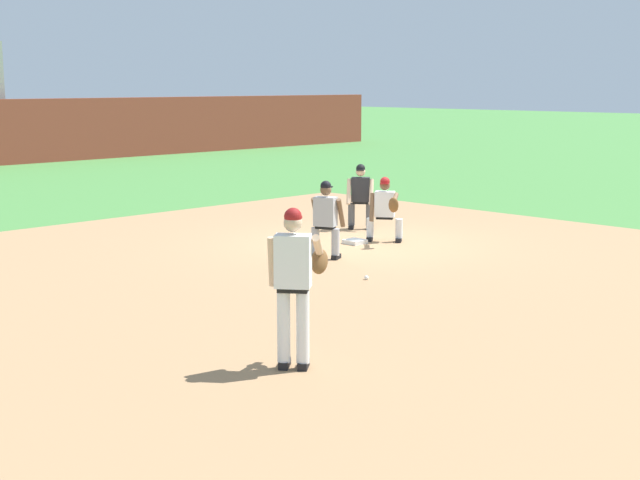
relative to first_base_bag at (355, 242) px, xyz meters
name	(u,v)px	position (x,y,z in m)	size (l,w,h in m)	color
ground_plane	(355,244)	(0.00, 0.00, -0.04)	(160.00, 160.00, 0.00)	#47843D
infield_dirt_patch	(333,289)	(-3.20, -2.49, -0.04)	(18.00, 18.00, 0.01)	#A87F56
first_base_bag	(355,242)	(0.00, 0.00, 0.00)	(0.38, 0.38, 0.09)	white
baseball	(366,278)	(-2.33, -2.42, -0.01)	(0.07, 0.07, 0.07)	white
pitcher	(295,278)	(-6.36, -4.97, 1.01)	(0.85, 0.57, 1.86)	black
first_baseman	(385,207)	(0.59, -0.30, 0.69)	(0.80, 1.05, 1.34)	black
baserunner	(326,217)	(-1.52, -0.67, 0.75)	(0.59, 0.67, 1.46)	black
umpire	(360,194)	(1.46, 1.19, 0.75)	(0.65, 0.68, 1.46)	black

